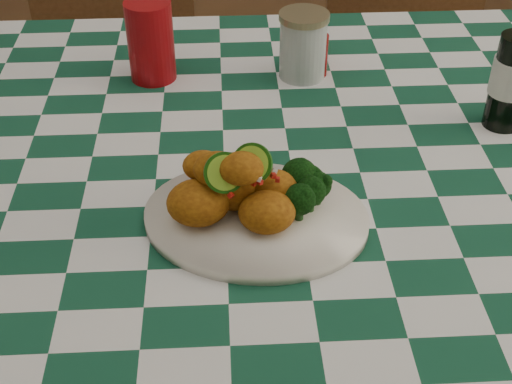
{
  "coord_description": "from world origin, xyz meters",
  "views": [
    {
      "loc": [
        -0.1,
        -0.93,
        1.42
      ],
      "look_at": [
        -0.06,
        -0.18,
        0.84
      ],
      "focal_mm": 50.0,
      "sensor_mm": 36.0,
      "label": 1
    }
  ],
  "objects_px": {
    "plate": "(256,219)",
    "mason_jar": "(303,45)",
    "dining_table": "(283,320)",
    "ketchup_bottle": "(314,43)",
    "fried_chicken_pile": "(242,184)",
    "red_tumbler": "(151,41)",
    "wooden_chair_left": "(130,98)",
    "wooden_chair_right": "(407,85)"
  },
  "relations": [
    {
      "from": "fried_chicken_pile",
      "to": "red_tumbler",
      "type": "bearing_deg",
      "value": 108.79
    },
    {
      "from": "ketchup_bottle",
      "to": "wooden_chair_left",
      "type": "xyz_separation_m",
      "value": [
        -0.41,
        0.48,
        -0.37
      ]
    },
    {
      "from": "wooden_chair_right",
      "to": "plate",
      "type": "bearing_deg",
      "value": -111.6
    },
    {
      "from": "ketchup_bottle",
      "to": "wooden_chair_left",
      "type": "relative_size",
      "value": 0.13
    },
    {
      "from": "mason_jar",
      "to": "wooden_chair_left",
      "type": "xyz_separation_m",
      "value": [
        -0.39,
        0.48,
        -0.37
      ]
    },
    {
      "from": "dining_table",
      "to": "ketchup_bottle",
      "type": "relative_size",
      "value": 13.64
    },
    {
      "from": "plate",
      "to": "ketchup_bottle",
      "type": "relative_size",
      "value": 2.53
    },
    {
      "from": "plate",
      "to": "mason_jar",
      "type": "distance_m",
      "value": 0.44
    },
    {
      "from": "dining_table",
      "to": "red_tumbler",
      "type": "distance_m",
      "value": 0.58
    },
    {
      "from": "wooden_chair_right",
      "to": "wooden_chair_left",
      "type": "bearing_deg",
      "value": -173.59
    },
    {
      "from": "plate",
      "to": "wooden_chair_right",
      "type": "distance_m",
      "value": 1.08
    },
    {
      "from": "dining_table",
      "to": "plate",
      "type": "distance_m",
      "value": 0.44
    },
    {
      "from": "red_tumbler",
      "to": "wooden_chair_left",
      "type": "height_order",
      "value": "wooden_chair_left"
    },
    {
      "from": "ketchup_bottle",
      "to": "red_tumbler",
      "type": "bearing_deg",
      "value": 179.73
    },
    {
      "from": "fried_chicken_pile",
      "to": "red_tumbler",
      "type": "xyz_separation_m",
      "value": [
        -0.15,
        0.43,
        0.0
      ]
    },
    {
      "from": "plate",
      "to": "wooden_chair_left",
      "type": "relative_size",
      "value": 0.33
    },
    {
      "from": "fried_chicken_pile",
      "to": "wooden_chair_left",
      "type": "height_order",
      "value": "wooden_chair_left"
    },
    {
      "from": "plate",
      "to": "ketchup_bottle",
      "type": "xyz_separation_m",
      "value": [
        0.13,
        0.43,
        0.05
      ]
    },
    {
      "from": "ketchup_bottle",
      "to": "wooden_chair_right",
      "type": "distance_m",
      "value": 0.7
    },
    {
      "from": "fried_chicken_pile",
      "to": "ketchup_bottle",
      "type": "distance_m",
      "value": 0.45
    },
    {
      "from": "dining_table",
      "to": "red_tumbler",
      "type": "relative_size",
      "value": 11.41
    },
    {
      "from": "red_tumbler",
      "to": "ketchup_bottle",
      "type": "height_order",
      "value": "red_tumbler"
    },
    {
      "from": "fried_chicken_pile",
      "to": "wooden_chair_left",
      "type": "distance_m",
      "value": 1.02
    },
    {
      "from": "dining_table",
      "to": "fried_chicken_pile",
      "type": "bearing_deg",
      "value": -114.55
    },
    {
      "from": "red_tumbler",
      "to": "wooden_chair_right",
      "type": "relative_size",
      "value": 0.15
    },
    {
      "from": "ketchup_bottle",
      "to": "wooden_chair_right",
      "type": "relative_size",
      "value": 0.13
    },
    {
      "from": "fried_chicken_pile",
      "to": "red_tumbler",
      "type": "height_order",
      "value": "red_tumbler"
    },
    {
      "from": "mason_jar",
      "to": "fried_chicken_pile",
      "type": "bearing_deg",
      "value": -106.8
    },
    {
      "from": "wooden_chair_left",
      "to": "mason_jar",
      "type": "bearing_deg",
      "value": -63.19
    },
    {
      "from": "fried_chicken_pile",
      "to": "mason_jar",
      "type": "relative_size",
      "value": 1.29
    },
    {
      "from": "mason_jar",
      "to": "ketchup_bottle",
      "type": "bearing_deg",
      "value": 18.81
    },
    {
      "from": "mason_jar",
      "to": "wooden_chair_left",
      "type": "height_order",
      "value": "wooden_chair_left"
    },
    {
      "from": "dining_table",
      "to": "mason_jar",
      "type": "bearing_deg",
      "value": 79.22
    },
    {
      "from": "wooden_chair_left",
      "to": "wooden_chair_right",
      "type": "relative_size",
      "value": 0.99
    },
    {
      "from": "plate",
      "to": "ketchup_bottle",
      "type": "height_order",
      "value": "ketchup_bottle"
    },
    {
      "from": "fried_chicken_pile",
      "to": "red_tumbler",
      "type": "distance_m",
      "value": 0.45
    },
    {
      "from": "plate",
      "to": "mason_jar",
      "type": "xyz_separation_m",
      "value": [
        0.11,
        0.42,
        0.05
      ]
    },
    {
      "from": "dining_table",
      "to": "wooden_chair_right",
      "type": "xyz_separation_m",
      "value": [
        0.4,
        0.75,
        0.08
      ]
    },
    {
      "from": "plate",
      "to": "wooden_chair_left",
      "type": "height_order",
      "value": "wooden_chair_left"
    },
    {
      "from": "fried_chicken_pile",
      "to": "wooden_chair_right",
      "type": "bearing_deg",
      "value": 62.6
    },
    {
      "from": "red_tumbler",
      "to": "wooden_chair_left",
      "type": "xyz_separation_m",
      "value": [
        -0.12,
        0.48,
        -0.39
      ]
    },
    {
      "from": "red_tumbler",
      "to": "fried_chicken_pile",
      "type": "bearing_deg",
      "value": -71.21
    }
  ]
}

